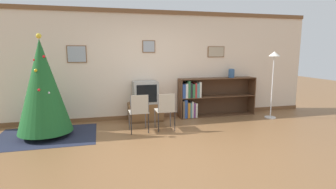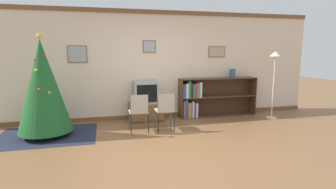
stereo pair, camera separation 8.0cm
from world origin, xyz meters
TOP-DOWN VIEW (x-y plane):
  - ground_plane at (0.00, 0.00)m, footprint 24.00×24.00m
  - wall_back at (-0.00, 2.22)m, footprint 8.86×0.11m
  - area_rug at (-2.32, 1.23)m, footprint 1.94×1.47m
  - christmas_tree at (-2.32, 1.23)m, footprint 1.04×1.04m
  - tv_console at (-0.17, 1.92)m, footprint 0.84×0.46m
  - television at (-0.17, 1.92)m, footprint 0.59×0.45m
  - folding_chair_left at (-0.46, 1.02)m, footprint 0.40×0.40m
  - folding_chair_right at (0.11, 1.02)m, footprint 0.40×0.40m
  - bookshelf at (1.38, 1.98)m, footprint 2.08×0.36m
  - vase at (2.16, 1.98)m, footprint 0.16×0.16m
  - standing_lamp at (3.00, 1.39)m, footprint 0.28×0.28m

SIDE VIEW (x-z plane):
  - ground_plane at x=0.00m, z-range 0.00..0.00m
  - area_rug at x=-2.32m, z-range 0.00..0.01m
  - tv_console at x=-0.17m, z-range 0.00..0.45m
  - folding_chair_left at x=-0.46m, z-range 0.06..0.88m
  - folding_chair_right at x=0.11m, z-range 0.06..0.88m
  - bookshelf at x=1.38m, z-range 0.00..1.01m
  - television at x=-0.17m, z-range 0.45..0.98m
  - christmas_tree at x=-2.32m, z-range 0.00..2.04m
  - vase at x=2.16m, z-range 1.01..1.24m
  - standing_lamp at x=3.00m, z-range 0.46..2.15m
  - wall_back at x=0.00m, z-range 0.00..2.70m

